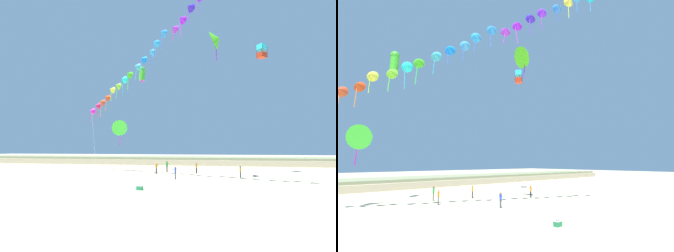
% 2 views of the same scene
% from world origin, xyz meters
% --- Properties ---
extents(ground_plane, '(240.00, 240.00, 0.00)m').
position_xyz_m(ground_plane, '(0.00, 0.00, 0.00)').
color(ground_plane, beige).
extents(dune_ridge, '(120.00, 11.96, 1.68)m').
position_xyz_m(dune_ridge, '(0.00, 42.10, 0.84)').
color(dune_ridge, '#BFAE8B').
rests_on(dune_ridge, ground).
extents(person_near_left, '(0.42, 0.53, 1.72)m').
position_xyz_m(person_near_left, '(-2.22, 21.68, 0.99)').
color(person_near_left, '#726656').
rests_on(person_near_left, ground).
extents(person_near_right, '(0.34, 0.56, 1.66)m').
position_xyz_m(person_near_right, '(-3.17, 18.53, 0.96)').
color(person_near_right, '#474C56').
rests_on(person_near_right, ground).
extents(person_mid_center, '(0.21, 0.54, 1.54)m').
position_xyz_m(person_mid_center, '(0.69, 12.59, 0.89)').
color(person_mid_center, '#474C56').
rests_on(person_mid_center, ground).
extents(person_far_left, '(0.32, 0.53, 1.60)m').
position_xyz_m(person_far_left, '(2.59, 20.46, 0.92)').
color(person_far_left, black).
rests_on(person_far_left, ground).
extents(person_far_right, '(0.22, 0.53, 1.51)m').
position_xyz_m(person_far_right, '(8.68, 15.90, 0.87)').
color(person_far_right, black).
rests_on(person_far_right, ground).
extents(kite_banner_string, '(26.02, 16.76, 24.46)m').
position_xyz_m(kite_banner_string, '(-3.14, 13.99, 17.02)').
color(kite_banner_string, '#EA18C9').
extents(large_kite_low_lead, '(1.41, 1.34, 2.95)m').
position_xyz_m(large_kite_low_lead, '(-7.04, 23.52, 16.71)').
color(large_kite_low_lead, green).
extents(large_kite_mid_trail, '(2.18, 2.95, 4.25)m').
position_xyz_m(large_kite_mid_trail, '(5.86, 14.09, 17.93)').
color(large_kite_mid_trail, '#4FE01A').
extents(large_kite_high_solo, '(1.64, 1.64, 2.11)m').
position_xyz_m(large_kite_high_solo, '(12.75, 22.22, 18.86)').
color(large_kite_high_solo, red).
extents(large_kite_outer_drift, '(2.74, 1.31, 4.28)m').
position_xyz_m(large_kite_outer_drift, '(-10.60, 22.59, 7.21)').
color(large_kite_outer_drift, '#44DF34').
extents(beach_cooler, '(0.58, 0.41, 0.46)m').
position_xyz_m(beach_cooler, '(-1.18, 3.96, 0.21)').
color(beach_cooler, '#23844C').
rests_on(beach_cooler, ground).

